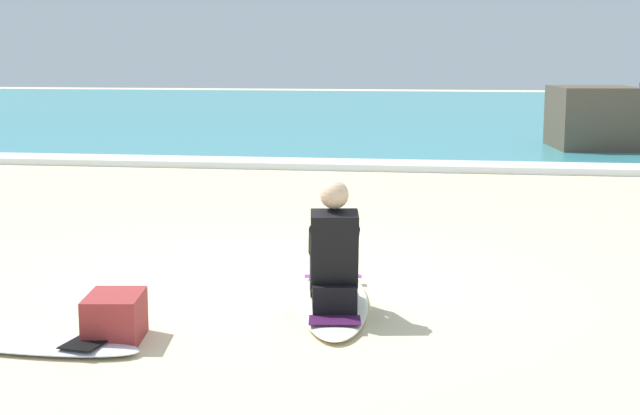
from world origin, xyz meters
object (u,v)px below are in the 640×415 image
at_px(surfer_seated, 334,258).
at_px(surfboard_spare_near, 2,338).
at_px(beach_bag, 115,318).
at_px(surfboard_main, 334,300).

relative_size(surfer_seated, surfboard_spare_near, 0.45).
bearing_deg(beach_bag, surfboard_main, 39.99).
distance_m(surfboard_main, beach_bag, 1.75).
relative_size(surfer_seated, beach_bag, 1.97).
height_order(surfboard_main, surfer_seated, surfer_seated).
xyz_separation_m(surfer_seated, surfboard_spare_near, (-2.11, -0.98, -0.40)).
bearing_deg(surfboard_main, surfer_seated, -82.42).
bearing_deg(surfboard_main, beach_bag, -140.01).
distance_m(surfer_seated, beach_bag, 1.63).
bearing_deg(surfer_seated, surfboard_spare_near, -155.02).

